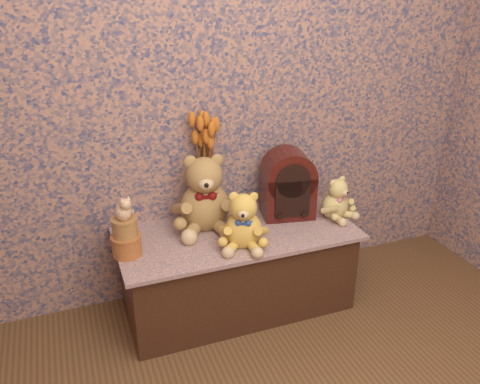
% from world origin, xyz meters
% --- Properties ---
extents(display_shelf, '(1.21, 0.57, 0.45)m').
position_xyz_m(display_shelf, '(0.00, 1.23, 0.23)').
color(display_shelf, '#374370').
rests_on(display_shelf, ground).
extents(teddy_large, '(0.41, 0.46, 0.42)m').
position_xyz_m(teddy_large, '(-0.13, 1.34, 0.66)').
color(teddy_large, '#AE7C43').
rests_on(teddy_large, display_shelf).
extents(teddy_medium, '(0.33, 0.35, 0.30)m').
position_xyz_m(teddy_medium, '(-0.01, 1.09, 0.60)').
color(teddy_medium, gold).
rests_on(teddy_medium, display_shelf).
extents(teddy_small, '(0.26, 0.28, 0.24)m').
position_xyz_m(teddy_small, '(0.55, 1.20, 0.57)').
color(teddy_small, tan).
rests_on(teddy_small, display_shelf).
extents(cathedral_radio, '(0.30, 0.24, 0.37)m').
position_xyz_m(cathedral_radio, '(0.32, 1.31, 0.64)').
color(cathedral_radio, '#38100A').
rests_on(cathedral_radio, display_shelf).
extents(ceramic_vase, '(0.15, 0.15, 0.21)m').
position_xyz_m(ceramic_vase, '(-0.09, 1.43, 0.55)').
color(ceramic_vase, tan).
rests_on(ceramic_vase, display_shelf).
extents(dried_stalks, '(0.26, 0.26, 0.37)m').
position_xyz_m(dried_stalks, '(-0.09, 1.43, 0.84)').
color(dried_stalks, orange).
rests_on(dried_stalks, ceramic_vase).
extents(biscuit_tin_lower, '(0.16, 0.16, 0.10)m').
position_xyz_m(biscuit_tin_lower, '(-0.55, 1.19, 0.50)').
color(biscuit_tin_lower, gold).
rests_on(biscuit_tin_lower, display_shelf).
extents(biscuit_tin_upper, '(0.12, 0.12, 0.09)m').
position_xyz_m(biscuit_tin_upper, '(-0.55, 1.19, 0.59)').
color(biscuit_tin_upper, tan).
rests_on(biscuit_tin_upper, biscuit_tin_lower).
extents(cat_figurine, '(0.12, 0.12, 0.12)m').
position_xyz_m(cat_figurine, '(-0.55, 1.19, 0.70)').
color(cat_figurine, silver).
rests_on(cat_figurine, biscuit_tin_upper).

